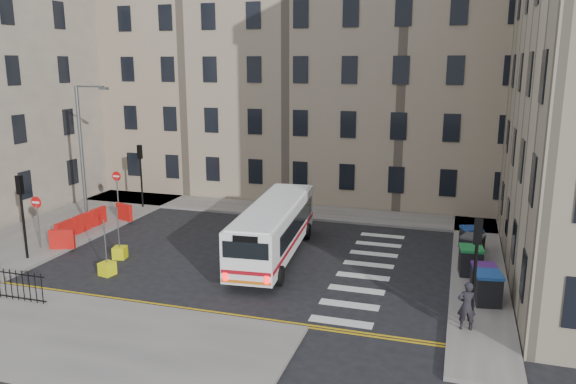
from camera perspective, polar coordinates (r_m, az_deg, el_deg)
The scene contains 22 objects.
ground at distance 27.84m, azimuth -0.15°, elevation -6.81°, with size 120.00×120.00×0.00m, color black.
pavement_north at distance 37.52m, azimuth -4.99°, elevation -1.50°, with size 36.00×3.20×0.15m, color slate.
pavement_east at distance 30.50m, azimuth 18.65°, elevation -5.58°, with size 2.40×26.00×0.15m, color slate.
pavement_west at distance 35.21m, azimuth -21.97°, elevation -3.39°, with size 6.00×22.00×0.15m, color slate.
pavement_sw at distance 23.07m, azimuth -25.54°, elevation -12.28°, with size 20.00×6.00×0.15m, color slate.
terrace_north at distance 43.14m, azimuth -2.95°, elevation 11.90°, with size 38.30×10.80×17.20m.
traffic_light_east at distance 20.59m, azimuth 18.56°, elevation -6.29°, with size 0.28×0.22×4.10m.
traffic_light_nw at distance 37.79m, azimuth -14.75°, elevation 2.56°, with size 0.28×0.22×4.10m.
traffic_light_sw at distance 29.61m, azimuth -25.44°, elevation -1.09°, with size 0.28×0.22×4.10m.
streetlamp at distance 34.48m, azimuth -20.24°, elevation 3.69°, with size 0.50×0.22×8.14m.
no_entry_north at distance 36.57m, azimuth -16.99°, elevation 0.82°, with size 0.60×0.08×3.00m.
no_entry_south at distance 31.20m, azimuth -24.14°, elevation -1.80°, with size 0.60×0.08×3.00m.
roadworks_barriers at distance 33.38m, azimuth -19.70°, elevation -3.04°, with size 1.66×6.26×1.00m.
bus at distance 27.59m, azimuth -1.46°, elevation -3.64°, with size 3.14×9.97×2.66m.
wheelie_bin_a at distance 23.72m, azimuth 19.60°, elevation -9.16°, with size 1.17×1.29×1.27m.
wheelie_bin_b at distance 24.58m, azimuth 19.28°, elevation -8.40°, with size 1.12×1.24×1.23m.
wheelie_bin_c at distance 26.59m, azimuth 18.05°, elevation -6.63°, with size 1.11×1.24×1.27m.
wheelie_bin_d at distance 28.57m, azimuth 18.20°, elevation -5.36°, with size 1.24×1.33×1.20m.
wheelie_bin_e at distance 29.98m, azimuth 18.09°, elevation -4.52°, with size 1.24×1.32×1.17m.
pedestrian at distance 21.20m, azimuth 17.70°, elevation -10.95°, with size 0.65×0.43×1.79m, color black.
bollard_yellow at distance 29.02m, azimuth -16.70°, elevation -5.92°, with size 0.60×0.60×0.60m, color #CDCD0B.
bollard_chevron at distance 27.01m, azimuth -17.89°, elevation -7.42°, with size 0.60×0.60×0.60m, color #DCDF0D.
Camera 1 is at (7.82, -25.00, 9.43)m, focal length 35.00 mm.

